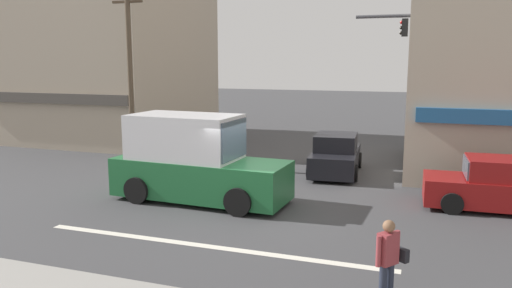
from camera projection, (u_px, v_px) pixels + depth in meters
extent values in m
plane|color=#3D3D3F|center=(256.00, 207.00, 15.29)|extent=(120.00, 120.00, 0.00)
cube|color=silver|center=(208.00, 246.00, 12.03)|extent=(9.00, 0.24, 0.01)
cube|color=tan|center=(103.00, 53.00, 28.83)|extent=(10.25, 9.63, 9.67)
cube|color=#4C4742|center=(44.00, 98.00, 24.62)|extent=(9.74, 0.24, 0.50)
cylinder|color=#4C3823|center=(481.00, 150.00, 18.68)|extent=(0.32, 0.32, 2.26)
sphere|color=#235128|center=(485.00, 90.00, 18.31)|extent=(2.90, 2.90, 2.90)
cylinder|color=brown|center=(131.00, 80.00, 21.14)|extent=(0.22, 0.22, 7.23)
cube|color=#473828|center=(127.00, 2.00, 20.60)|extent=(1.40, 0.12, 0.10)
cylinder|color=#47474C|center=(499.00, 101.00, 16.52)|extent=(0.18, 0.18, 6.20)
cylinder|color=#47474C|center=(428.00, 15.00, 16.85)|extent=(4.80, 0.15, 0.12)
cube|color=black|center=(450.00, 27.00, 16.67)|extent=(0.20, 0.24, 0.60)
sphere|color=red|center=(446.00, 21.00, 16.68)|extent=(0.12, 0.12, 0.12)
sphere|color=black|center=(446.00, 27.00, 16.71)|extent=(0.12, 0.12, 0.12)
sphere|color=black|center=(446.00, 32.00, 16.74)|extent=(0.12, 0.12, 0.12)
cube|color=black|center=(405.00, 28.00, 17.15)|extent=(0.20, 0.24, 0.60)
sphere|color=red|center=(402.00, 22.00, 17.16)|extent=(0.12, 0.12, 0.12)
sphere|color=black|center=(401.00, 28.00, 17.19)|extent=(0.12, 0.12, 0.12)
sphere|color=black|center=(401.00, 33.00, 17.22)|extent=(0.12, 0.12, 0.12)
cube|color=#1E6033|center=(201.00, 178.00, 15.81)|extent=(5.69, 2.27, 1.20)
cube|color=silver|center=(185.00, 137.00, 15.80)|extent=(3.49, 2.06, 1.40)
cube|color=#475666|center=(234.00, 140.00, 15.17)|extent=(0.15, 1.75, 1.19)
cylinder|color=black|center=(263.00, 186.00, 16.14)|extent=(0.85, 0.28, 0.84)
cylinder|color=black|center=(238.00, 202.00, 14.31)|extent=(0.85, 0.28, 0.84)
cylinder|color=black|center=(171.00, 177.00, 17.43)|extent=(0.85, 0.28, 0.84)
cylinder|color=black|center=(137.00, 190.00, 15.60)|extent=(0.85, 0.28, 0.84)
cube|color=black|center=(336.00, 160.00, 19.81)|extent=(2.02, 4.22, 0.80)
cube|color=black|center=(336.00, 142.00, 19.59)|extent=(1.71, 2.02, 0.64)
cube|color=#475666|center=(338.00, 139.00, 20.52)|extent=(1.44, 0.17, 0.54)
cylinder|color=black|center=(319.00, 158.00, 21.27)|extent=(0.23, 0.65, 0.64)
cylinder|color=black|center=(359.00, 160.00, 20.84)|extent=(0.23, 0.65, 0.64)
cylinder|color=black|center=(310.00, 171.00, 18.84)|extent=(0.23, 0.65, 0.64)
cylinder|color=black|center=(355.00, 173.00, 18.42)|extent=(0.23, 0.65, 0.64)
cube|color=maroon|center=(496.00, 192.00, 14.89)|extent=(4.17, 1.88, 0.80)
cube|color=maroon|center=(501.00, 169.00, 14.75)|extent=(1.97, 1.64, 0.64)
cube|color=#475666|center=(466.00, 167.00, 15.02)|extent=(0.12, 1.44, 0.54)
cylinder|color=black|center=(452.00, 204.00, 14.49)|extent=(0.65, 0.21, 0.64)
cylinder|color=black|center=(448.00, 189.00, 16.09)|extent=(0.65, 0.21, 0.64)
cylinder|color=#232838|center=(383.00, 288.00, 8.88)|extent=(0.14, 0.14, 0.86)
cylinder|color=#232838|center=(390.00, 285.00, 8.98)|extent=(0.14, 0.14, 0.86)
cube|color=maroon|center=(388.00, 248.00, 8.81)|extent=(0.39, 0.42, 0.58)
sphere|color=brown|center=(389.00, 226.00, 8.75)|extent=(0.22, 0.22, 0.22)
cylinder|color=maroon|center=(379.00, 251.00, 8.68)|extent=(0.09, 0.09, 0.56)
cylinder|color=maroon|center=(397.00, 246.00, 8.95)|extent=(0.09, 0.09, 0.56)
cube|color=black|center=(401.00, 255.00, 8.99)|extent=(0.30, 0.26, 0.24)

